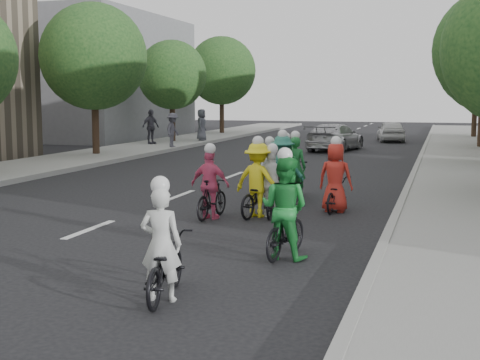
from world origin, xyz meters
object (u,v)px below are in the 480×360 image
at_px(follow_car_trail, 391,131).
at_px(spectator_1, 151,127).
at_px(cyclist_2, 258,187).
at_px(cyclist_4, 336,185).
at_px(spectator_0, 173,130).
at_px(spectator_2, 202,125).
at_px(cyclist_1, 285,216).
at_px(cyclist_0, 163,260).
at_px(cyclist_7, 283,174).
at_px(cyclist_3, 211,191).
at_px(cyclist_6, 270,176).
at_px(cyclist_8, 273,192).
at_px(follow_car_lead, 335,137).
at_px(cyclist_9, 285,175).
at_px(cyclist_5, 295,174).

relative_size(follow_car_trail, spectator_1, 1.98).
height_order(cyclist_2, cyclist_4, cyclist_2).
distance_m(spectator_0, spectator_2, 5.29).
xyz_separation_m(cyclist_1, spectator_1, (-12.79, 22.40, 0.36)).
xyz_separation_m(cyclist_0, cyclist_1, (1.05, 2.78, 0.18)).
bearing_deg(cyclist_7, cyclist_2, 89.75).
height_order(cyclist_3, cyclist_6, cyclist_3).
bearing_deg(spectator_0, cyclist_8, -148.92).
height_order(cyclist_0, spectator_0, spectator_0).
xyz_separation_m(cyclist_8, follow_car_lead, (-1.59, 18.97, 0.10)).
bearing_deg(follow_car_lead, cyclist_4, 108.74).
distance_m(follow_car_lead, spectator_2, 8.98).
relative_size(cyclist_2, spectator_2, 1.02).
bearing_deg(cyclist_9, follow_car_lead, -80.57).
relative_size(cyclist_7, spectator_0, 1.09).
height_order(cyclist_6, spectator_0, spectator_0).
xyz_separation_m(cyclist_2, follow_car_trail, (0.92, 26.87, -0.05)).
height_order(cyclist_4, cyclist_5, cyclist_5).
height_order(cyclist_9, spectator_2, spectator_2).
relative_size(cyclist_7, follow_car_trail, 0.51).
xyz_separation_m(cyclist_3, cyclist_9, (1.00, 3.09, 0.05)).
height_order(cyclist_2, cyclist_9, cyclist_2).
relative_size(cyclist_6, cyclist_7, 0.95).
height_order(cyclist_0, spectator_2, spectator_2).
bearing_deg(cyclist_9, spectator_0, -52.37).
height_order(cyclist_0, cyclist_2, cyclist_2).
bearing_deg(cyclist_7, spectator_1, -55.15).
bearing_deg(spectator_0, spectator_2, 5.75).
distance_m(cyclist_5, cyclist_9, 0.61).
relative_size(cyclist_9, follow_car_trail, 0.49).
bearing_deg(spectator_1, cyclist_0, -131.15).
bearing_deg(cyclist_1, follow_car_lead, -72.29).
relative_size(cyclist_5, spectator_0, 1.05).
bearing_deg(spectator_1, follow_car_trail, -32.42).
xyz_separation_m(cyclist_3, spectator_2, (-8.71, 22.85, 0.44)).
bearing_deg(cyclist_3, cyclist_0, 109.48).
relative_size(cyclist_6, follow_car_trail, 0.49).
height_order(cyclist_4, follow_car_trail, cyclist_4).
height_order(cyclist_4, follow_car_lead, cyclist_4).
distance_m(cyclist_2, cyclist_7, 2.33).
bearing_deg(cyclist_6, spectator_0, -52.62).
relative_size(spectator_0, spectator_2, 0.95).
bearing_deg(cyclist_6, cyclist_4, 146.74).
height_order(cyclist_3, spectator_0, spectator_0).
relative_size(cyclist_0, cyclist_8, 1.04).
xyz_separation_m(cyclist_0, spectator_2, (-10.10, 28.72, 0.52)).
relative_size(cyclist_1, cyclist_2, 1.02).
relative_size(cyclist_6, spectator_2, 0.98).
bearing_deg(spectator_2, cyclist_2, -161.45).
height_order(follow_car_lead, follow_car_trail, follow_car_lead).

